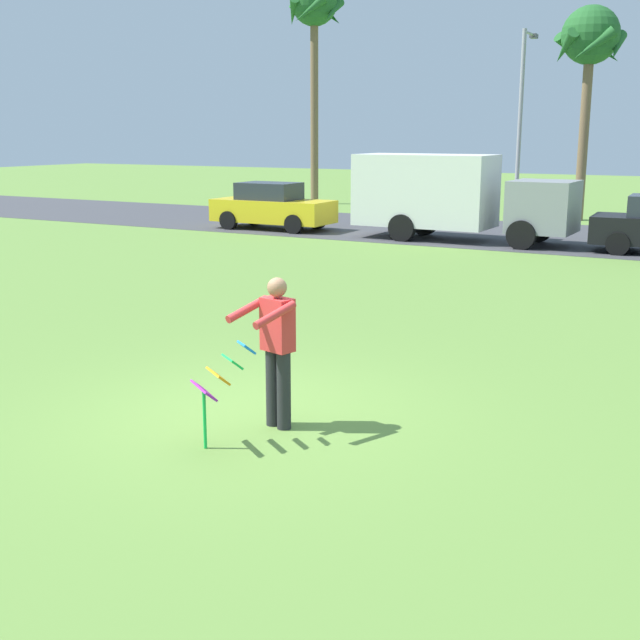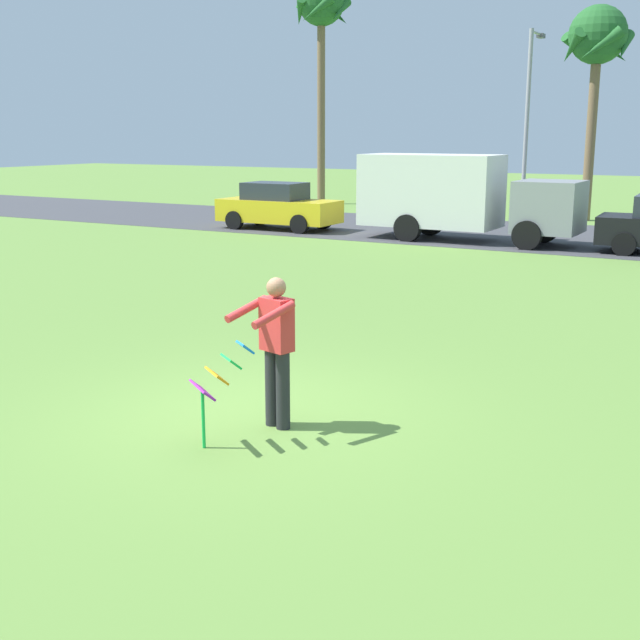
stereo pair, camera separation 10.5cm
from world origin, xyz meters
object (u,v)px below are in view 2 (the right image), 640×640
object	(u,v)px
palm_tree_left_near	(321,13)
palm_tree_right_near	(597,44)
parked_car_yellow	(278,207)
streetlight_pole	(528,113)
person_kite_flyer	(276,346)
parked_truck_grey_van	(456,195)
kite_held	(217,379)

from	to	relation	value
palm_tree_left_near	palm_tree_right_near	xyz separation A→B (m)	(12.44, -1.78, -2.04)
parked_car_yellow	streetlight_pole	distance (m)	10.36
person_kite_flyer	palm_tree_left_near	bearing A→B (deg)	117.81
parked_truck_grey_van	streetlight_pole	world-z (taller)	streetlight_pole
parked_car_yellow	palm_tree_left_near	size ratio (longest dim) A/B	0.42
palm_tree_left_near	palm_tree_right_near	world-z (taller)	palm_tree_left_near
person_kite_flyer	kite_held	bearing A→B (deg)	-107.10
kite_held	parked_car_yellow	bearing A→B (deg)	119.89
parked_car_yellow	palm_tree_right_near	bearing A→B (deg)	42.63
palm_tree_left_near	streetlight_pole	xyz separation A→B (m)	(10.24, -2.47, -4.47)
kite_held	parked_car_yellow	world-z (taller)	parked_car_yellow
parked_car_yellow	palm_tree_left_near	world-z (taller)	palm_tree_left_near
person_kite_flyer	palm_tree_right_near	bearing A→B (deg)	93.65
kite_held	palm_tree_left_near	xyz separation A→B (m)	(-13.78, 27.37, 7.73)
person_kite_flyer	streetlight_pole	distance (m)	24.60
parked_car_yellow	palm_tree_right_near	xyz separation A→B (m)	(8.74, 8.05, 5.65)
kite_held	palm_tree_left_near	distance (m)	31.61
streetlight_pole	palm_tree_left_near	bearing A→B (deg)	166.43
person_kite_flyer	palm_tree_right_near	distance (m)	25.45
person_kite_flyer	kite_held	xyz separation A→B (m)	(-0.24, -0.78, -0.21)
palm_tree_left_near	streetlight_pole	size ratio (longest dim) A/B	1.43
parked_truck_grey_van	person_kite_flyer	bearing A→B (deg)	-76.90
person_kite_flyer	parked_truck_grey_van	world-z (taller)	parked_truck_grey_van
person_kite_flyer	streetlight_pole	size ratio (longest dim) A/B	0.25
parked_truck_grey_van	streetlight_pole	size ratio (longest dim) A/B	0.96
parked_truck_grey_van	parked_car_yellow	bearing A→B (deg)	180.00
parked_car_yellow	kite_held	bearing A→B (deg)	-60.11
person_kite_flyer	streetlight_pole	xyz separation A→B (m)	(-3.78, 24.12, 3.05)
palm_tree_left_near	kite_held	bearing A→B (deg)	-63.28
parked_car_yellow	streetlight_pole	xyz separation A→B (m)	(6.54, 7.36, 3.22)
palm_tree_left_near	person_kite_flyer	bearing A→B (deg)	-62.19
parked_truck_grey_van	streetlight_pole	xyz separation A→B (m)	(0.11, 7.36, 2.59)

